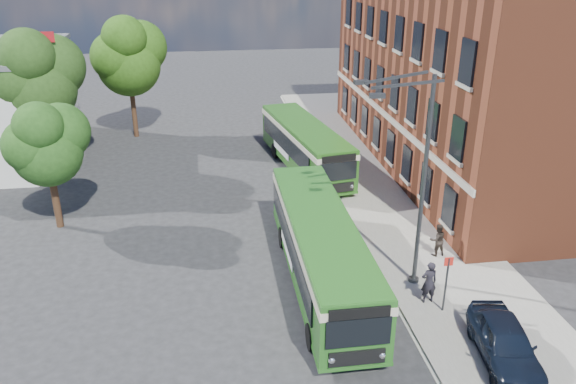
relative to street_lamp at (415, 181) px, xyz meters
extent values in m
plane|color=#252527|center=(-4.84, 2.00, -4.79)|extent=(120.00, 120.00, 0.00)
cube|color=gray|center=(2.16, 10.00, -4.72)|extent=(6.00, 48.00, 0.15)
cube|color=beige|center=(-0.89, 10.00, -4.79)|extent=(0.12, 48.00, 0.01)
cube|color=brown|center=(9.16, 14.00, 1.21)|extent=(12.00, 26.00, 12.00)
cube|color=beige|center=(3.12, 14.00, -1.19)|extent=(0.12, 26.00, 0.35)
cylinder|color=#323537|center=(-17.34, 15.00, -0.29)|extent=(0.10, 0.10, 9.00)
cube|color=#A8131A|center=(-16.89, 15.00, 3.81)|extent=(0.90, 0.02, 0.60)
cylinder|color=#323537|center=(0.36, 0.00, -4.64)|extent=(0.44, 0.44, 0.30)
cylinder|color=#323537|center=(0.36, 0.00, -0.29)|extent=(0.18, 0.18, 9.00)
cube|color=#323537|center=(-0.87, -0.60, 4.01)|extent=(2.58, 0.46, 0.37)
cube|color=#323537|center=(-0.87, 0.60, 4.01)|extent=(2.58, 0.46, 0.37)
cube|color=#323537|center=(-2.11, -1.08, 3.76)|extent=(0.55, 0.22, 0.16)
cube|color=#323537|center=(-2.11, 1.08, 3.76)|extent=(0.55, 0.22, 0.16)
cylinder|color=#323537|center=(0.76, -2.20, -3.54)|extent=(0.08, 0.08, 2.50)
cube|color=red|center=(0.76, -2.20, -2.44)|extent=(0.35, 0.04, 0.35)
cube|color=#255E1D|center=(-3.58, 0.76, -3.02)|extent=(2.52, 12.22, 2.45)
cube|color=#255E1D|center=(-3.58, 0.76, -4.29)|extent=(2.56, 12.26, 0.14)
cube|color=black|center=(-4.86, 1.06, -2.89)|extent=(0.09, 10.42, 1.10)
cube|color=black|center=(-2.30, 1.07, -2.89)|extent=(0.09, 10.42, 1.10)
cube|color=beige|center=(-3.58, 0.76, -2.19)|extent=(2.58, 12.28, 0.32)
cube|color=#255E1D|center=(-3.58, 0.76, -1.83)|extent=(2.42, 12.12, 0.12)
cube|color=black|center=(-3.57, -5.37, -2.84)|extent=(2.15, 0.08, 1.05)
cube|color=black|center=(-3.57, -5.38, -2.09)|extent=(2.00, 0.08, 0.38)
cube|color=black|center=(-3.57, -5.38, -3.84)|extent=(1.90, 0.08, 0.55)
sphere|color=silver|center=(-4.42, -5.37, -3.84)|extent=(0.26, 0.26, 0.26)
sphere|color=silver|center=(-2.72, -5.36, -3.84)|extent=(0.26, 0.26, 0.26)
cube|color=black|center=(-3.58, 6.90, -2.79)|extent=(2.00, 0.08, 0.90)
cube|color=white|center=(-4.87, 1.76, -3.64)|extent=(0.04, 3.20, 0.45)
cylinder|color=black|center=(-4.74, -3.55, -4.29)|extent=(0.28, 1.00, 1.00)
cylinder|color=black|center=(-2.40, -3.54, -4.29)|extent=(0.28, 1.00, 1.00)
cylinder|color=black|center=(-4.75, 4.07, -4.29)|extent=(0.28, 1.00, 1.00)
cylinder|color=black|center=(-2.41, 4.07, -4.29)|extent=(0.28, 1.00, 1.00)
cube|color=#245918|center=(-1.95, 14.13, -3.02)|extent=(4.32, 11.43, 2.45)
cube|color=#245918|center=(-1.95, 14.13, -4.29)|extent=(4.36, 11.48, 0.14)
cube|color=black|center=(-3.26, 14.22, -2.89)|extent=(1.63, 9.25, 1.10)
cube|color=black|center=(-0.73, 14.64, -2.89)|extent=(1.63, 9.25, 1.10)
cube|color=beige|center=(-1.95, 14.13, -2.19)|extent=(4.39, 11.50, 0.32)
cube|color=#245918|center=(-1.95, 14.13, -1.83)|extent=(4.20, 11.31, 0.12)
cube|color=black|center=(-1.02, 8.60, -2.84)|extent=(2.13, 0.44, 1.05)
cube|color=black|center=(-1.01, 8.59, -2.09)|extent=(1.99, 0.41, 0.38)
cube|color=black|center=(-1.01, 8.59, -3.84)|extent=(1.89, 0.39, 0.55)
sphere|color=silver|center=(-1.86, 8.47, -3.84)|extent=(0.26, 0.26, 0.26)
sphere|color=silver|center=(-0.18, 8.75, -3.84)|extent=(0.26, 0.26, 0.26)
cube|color=black|center=(-2.88, 19.67, -2.79)|extent=(1.99, 0.41, 0.90)
cube|color=white|center=(-3.38, 14.91, -3.64)|extent=(0.57, 3.16, 0.45)
cylinder|color=black|center=(-2.47, 10.21, -4.29)|extent=(0.44, 1.03, 1.00)
cylinder|color=black|center=(-0.17, 10.60, -4.29)|extent=(0.44, 1.03, 1.00)
cylinder|color=black|center=(-3.56, 16.69, -4.29)|extent=(0.44, 1.03, 1.00)
cylinder|color=black|center=(-1.25, 17.07, -4.29)|extent=(0.44, 1.03, 1.00)
imported|color=black|center=(1.66, -5.25, -3.92)|extent=(2.34, 4.47, 1.45)
imported|color=black|center=(0.37, -1.54, -3.73)|extent=(0.69, 0.48, 1.81)
imported|color=black|center=(2.16, 2.00, -3.85)|extent=(0.81, 0.65, 1.57)
cylinder|color=#382114|center=(-15.88, 7.86, -3.35)|extent=(0.36, 0.36, 2.88)
sphere|color=#1F4515|center=(-15.88, 7.86, -0.73)|extent=(3.40, 3.40, 3.40)
sphere|color=#1F4515|center=(-15.22, 8.39, 0.12)|extent=(2.88, 2.88, 2.88)
sphere|color=#1F4515|center=(-16.47, 7.40, -0.21)|extent=(2.62, 2.62, 2.62)
sphere|color=#1F4515|center=(-15.88, 7.21, 0.77)|extent=(2.36, 2.36, 2.36)
cylinder|color=#382114|center=(-18.05, 15.58, -2.83)|extent=(0.36, 0.36, 3.92)
sphere|color=#213D14|center=(-18.05, 15.58, 0.74)|extent=(4.64, 4.64, 4.64)
sphere|color=#213D14|center=(-17.16, 16.30, 1.90)|extent=(3.92, 3.92, 3.92)
sphere|color=#213D14|center=(-18.85, 14.96, 1.45)|extent=(3.57, 3.57, 3.57)
sphere|color=#213D14|center=(-18.05, 14.69, 2.79)|extent=(3.21, 3.21, 3.21)
cylinder|color=#382114|center=(-13.52, 22.95, -2.85)|extent=(0.36, 0.36, 3.87)
sphere|color=#264B11|center=(-13.52, 22.95, 0.67)|extent=(4.58, 4.58, 4.58)
sphere|color=#264B11|center=(-12.64, 23.65, 1.81)|extent=(3.87, 3.87, 3.87)
sphere|color=#264B11|center=(-14.32, 22.33, 1.37)|extent=(3.52, 3.52, 3.52)
sphere|color=#264B11|center=(-13.52, 22.07, 2.69)|extent=(3.17, 3.17, 3.17)
camera|label=1|loc=(-7.89, -19.55, 8.40)|focal=35.00mm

